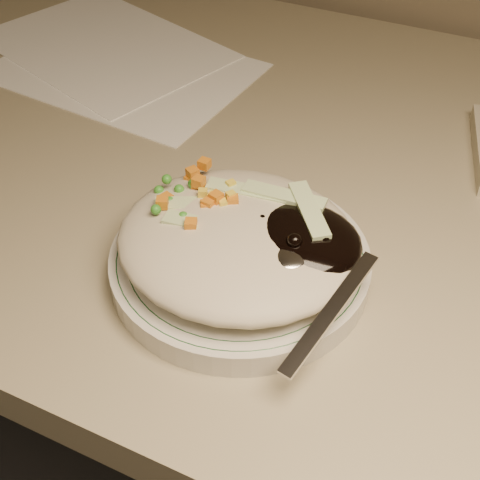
% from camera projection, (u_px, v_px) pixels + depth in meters
% --- Properties ---
extents(desk, '(1.40, 0.70, 0.74)m').
position_uv_depth(desk, '(359.00, 317.00, 0.78)').
color(desk, gray).
rests_on(desk, ground).
extents(plate, '(0.21, 0.21, 0.02)m').
position_uv_depth(plate, '(240.00, 264.00, 0.54)').
color(plate, silver).
rests_on(plate, desk).
extents(plate_rim, '(0.20, 0.20, 0.00)m').
position_uv_depth(plate_rim, '(240.00, 255.00, 0.54)').
color(plate_rim, '#144723').
rests_on(plate_rim, plate).
extents(meal, '(0.20, 0.19, 0.05)m').
position_uv_depth(meal, '(244.00, 237.00, 0.52)').
color(meal, '#BCB198').
rests_on(meal, plate).
extents(papers, '(0.39, 0.31, 0.00)m').
position_uv_depth(papers, '(113.00, 58.00, 0.83)').
color(papers, white).
rests_on(papers, desk).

